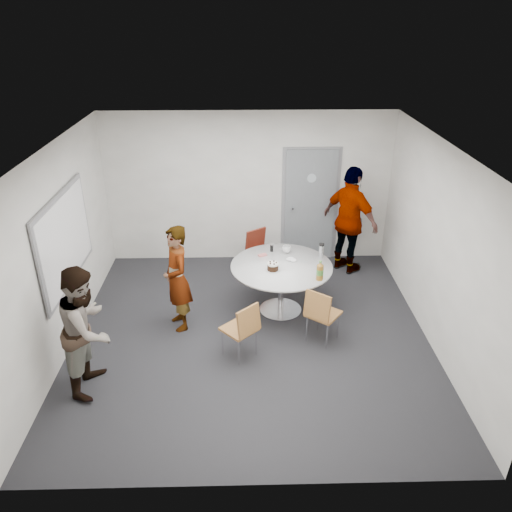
{
  "coord_description": "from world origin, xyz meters",
  "views": [
    {
      "loc": [
        -0.07,
        -5.88,
        4.23
      ],
      "look_at": [
        0.08,
        0.25,
        1.15
      ],
      "focal_mm": 35.0,
      "sensor_mm": 36.0,
      "label": 1
    }
  ],
  "objects_px": {
    "whiteboard": "(65,240)",
    "chair_far": "(259,249)",
    "chair_near_left": "(243,326)",
    "person_left": "(87,329)",
    "person_main": "(177,279)",
    "person_right": "(350,221)",
    "chair_near_right": "(321,311)",
    "table": "(283,272)",
    "door": "(310,206)"
  },
  "relations": [
    {
      "from": "door",
      "to": "table",
      "type": "height_order",
      "value": "door"
    },
    {
      "from": "door",
      "to": "person_left",
      "type": "relative_size",
      "value": 1.3
    },
    {
      "from": "chair_far",
      "to": "table",
      "type": "bearing_deg",
      "value": 71.27
    },
    {
      "from": "whiteboard",
      "to": "chair_near_left",
      "type": "height_order",
      "value": "whiteboard"
    },
    {
      "from": "door",
      "to": "person_right",
      "type": "distance_m",
      "value": 0.83
    },
    {
      "from": "table",
      "to": "chair_near_right",
      "type": "height_order",
      "value": "table"
    },
    {
      "from": "chair_near_left",
      "to": "chair_far",
      "type": "height_order",
      "value": "chair_far"
    },
    {
      "from": "door",
      "to": "chair_far",
      "type": "relative_size",
      "value": 2.48
    },
    {
      "from": "person_right",
      "to": "chair_far",
      "type": "bearing_deg",
      "value": 56.4
    },
    {
      "from": "chair_near_left",
      "to": "person_left",
      "type": "relative_size",
      "value": 0.5
    },
    {
      "from": "person_left",
      "to": "person_right",
      "type": "height_order",
      "value": "person_right"
    },
    {
      "from": "table",
      "to": "person_right",
      "type": "height_order",
      "value": "person_right"
    },
    {
      "from": "person_main",
      "to": "person_right",
      "type": "distance_m",
      "value": 3.23
    },
    {
      "from": "chair_far",
      "to": "door",
      "type": "bearing_deg",
      "value": -177.03
    },
    {
      "from": "chair_near_right",
      "to": "chair_far",
      "type": "height_order",
      "value": "chair_far"
    },
    {
      "from": "whiteboard",
      "to": "person_main",
      "type": "xyz_separation_m",
      "value": [
        1.43,
        0.08,
        -0.66
      ]
    },
    {
      "from": "whiteboard",
      "to": "chair_near_left",
      "type": "distance_m",
      "value": 2.63
    },
    {
      "from": "table",
      "to": "person_left",
      "type": "bearing_deg",
      "value": -146.7
    },
    {
      "from": "table",
      "to": "person_right",
      "type": "relative_size",
      "value": 0.8
    },
    {
      "from": "chair_far",
      "to": "person_main",
      "type": "relative_size",
      "value": 0.54
    },
    {
      "from": "person_left",
      "to": "door",
      "type": "bearing_deg",
      "value": -37.06
    },
    {
      "from": "person_right",
      "to": "person_left",
      "type": "bearing_deg",
      "value": 87.87
    },
    {
      "from": "chair_far",
      "to": "chair_near_left",
      "type": "bearing_deg",
      "value": 48.25
    },
    {
      "from": "chair_near_left",
      "to": "chair_far",
      "type": "distance_m",
      "value": 2.27
    },
    {
      "from": "person_main",
      "to": "chair_near_left",
      "type": "bearing_deg",
      "value": 26.83
    },
    {
      "from": "table",
      "to": "person_right",
      "type": "xyz_separation_m",
      "value": [
        1.24,
        1.3,
        0.27
      ]
    },
    {
      "from": "whiteboard",
      "to": "chair_far",
      "type": "xyz_separation_m",
      "value": [
        2.63,
        1.56,
        -0.93
      ]
    },
    {
      "from": "door",
      "to": "whiteboard",
      "type": "relative_size",
      "value": 1.12
    },
    {
      "from": "chair_far",
      "to": "person_right",
      "type": "distance_m",
      "value": 1.63
    },
    {
      "from": "chair_near_right",
      "to": "person_main",
      "type": "bearing_deg",
      "value": -155.36
    },
    {
      "from": "whiteboard",
      "to": "chair_far",
      "type": "bearing_deg",
      "value": 30.71
    },
    {
      "from": "door",
      "to": "person_main",
      "type": "relative_size",
      "value": 1.35
    },
    {
      "from": "whiteboard",
      "to": "person_left",
      "type": "bearing_deg",
      "value": -66.18
    },
    {
      "from": "chair_far",
      "to": "chair_near_right",
      "type": "bearing_deg",
      "value": 77.08
    },
    {
      "from": "chair_far",
      "to": "person_right",
      "type": "height_order",
      "value": "person_right"
    },
    {
      "from": "whiteboard",
      "to": "chair_far",
      "type": "relative_size",
      "value": 2.22
    },
    {
      "from": "table",
      "to": "person_right",
      "type": "bearing_deg",
      "value": 46.5
    },
    {
      "from": "chair_near_left",
      "to": "person_right",
      "type": "relative_size",
      "value": 0.44
    },
    {
      "from": "table",
      "to": "chair_near_right",
      "type": "distance_m",
      "value": 0.96
    },
    {
      "from": "chair_near_left",
      "to": "person_left",
      "type": "bearing_deg",
      "value": 150.73
    },
    {
      "from": "door",
      "to": "person_left",
      "type": "xyz_separation_m",
      "value": [
        -3.05,
        -3.44,
        -0.21
      ]
    },
    {
      "from": "person_left",
      "to": "whiteboard",
      "type": "bearing_deg",
      "value": 28.33
    },
    {
      "from": "chair_near_right",
      "to": "whiteboard",
      "type": "bearing_deg",
      "value": -148.58
    },
    {
      "from": "person_main",
      "to": "person_left",
      "type": "xyz_separation_m",
      "value": [
        -0.91,
        -1.24,
        0.03
      ]
    },
    {
      "from": "person_main",
      "to": "person_right",
      "type": "height_order",
      "value": "person_right"
    },
    {
      "from": "chair_near_left",
      "to": "person_main",
      "type": "relative_size",
      "value": 0.52
    },
    {
      "from": "chair_near_right",
      "to": "person_main",
      "type": "xyz_separation_m",
      "value": [
        -1.98,
        0.46,
        0.28
      ]
    },
    {
      "from": "whiteboard",
      "to": "table",
      "type": "distance_m",
      "value": 3.08
    },
    {
      "from": "person_main",
      "to": "person_left",
      "type": "relative_size",
      "value": 0.96
    },
    {
      "from": "table",
      "to": "whiteboard",
      "type": "bearing_deg",
      "value": -171.39
    }
  ]
}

